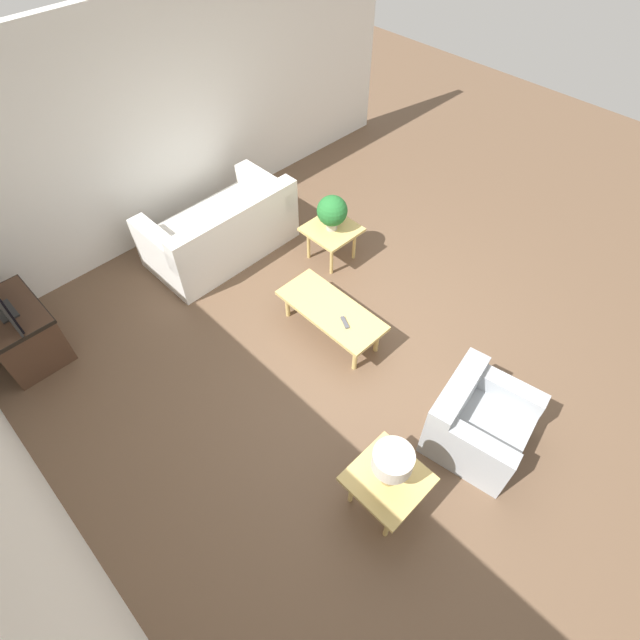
{
  "coord_description": "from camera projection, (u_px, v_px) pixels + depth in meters",
  "views": [
    {
      "loc": [
        -2.12,
        2.52,
        4.25
      ],
      "look_at": [
        0.13,
        0.31,
        0.55
      ],
      "focal_mm": 28.0,
      "sensor_mm": 36.0,
      "label": 1
    }
  ],
  "objects": [
    {
      "name": "side_table_lamp",
      "position": [
        387.0,
        481.0,
        3.96
      ],
      "size": [
        0.58,
        0.58,
        0.46
      ],
      "color": "tan",
      "rests_on": "ground_plane"
    },
    {
      "name": "armchair",
      "position": [
        477.0,
        422.0,
        4.43
      ],
      "size": [
        0.91,
        0.94,
        0.69
      ],
      "rotation": [
        0.0,
        0.0,
        -1.39
      ],
      "color": "#A8ADB2",
      "rests_on": "ground_plane"
    },
    {
      "name": "table_lamp",
      "position": [
        392.0,
        463.0,
        3.7
      ],
      "size": [
        0.31,
        0.31,
        0.41
      ],
      "color": "#997F4C",
      "rests_on": "side_table_lamp"
    },
    {
      "name": "remote_control",
      "position": [
        345.0,
        322.0,
        5.05
      ],
      "size": [
        0.16,
        0.11,
        0.02
      ],
      "color": "#4C4C51",
      "rests_on": "coffee_table"
    },
    {
      "name": "wall_back",
      "position": [
        3.0,
        492.0,
        2.94
      ],
      "size": [
        7.2,
        0.12,
        2.7
      ],
      "color": "white",
      "rests_on": "ground_plane"
    },
    {
      "name": "potted_plant",
      "position": [
        332.0,
        211.0,
        5.71
      ],
      "size": [
        0.36,
        0.36,
        0.43
      ],
      "color": "#B2ADA3",
      "rests_on": "side_table_plant"
    },
    {
      "name": "ground_plane",
      "position": [
        349.0,
        344.0,
        5.36
      ],
      "size": [
        14.0,
        14.0,
        0.0
      ],
      "primitive_type": "plane",
      "color": "brown"
    },
    {
      "name": "wall_right",
      "position": [
        162.0,
        123.0,
        5.75
      ],
      "size": [
        0.12,
        7.2,
        2.7
      ],
      "color": "white",
      "rests_on": "ground_plane"
    },
    {
      "name": "tv_stand_chest",
      "position": [
        20.0,
        331.0,
        5.06
      ],
      "size": [
        0.88,
        0.6,
        0.62
      ],
      "color": "#4C3323",
      "rests_on": "ground_plane"
    },
    {
      "name": "coffee_table",
      "position": [
        331.0,
        312.0,
        5.21
      ],
      "size": [
        1.19,
        0.51,
        0.38
      ],
      "color": "tan",
      "rests_on": "ground_plane"
    },
    {
      "name": "side_table_plant",
      "position": [
        332.0,
        232.0,
        5.95
      ],
      "size": [
        0.58,
        0.58,
        0.46
      ],
      "color": "tan",
      "rests_on": "ground_plane"
    },
    {
      "name": "sofa",
      "position": [
        222.0,
        232.0,
        6.09
      ],
      "size": [
        0.98,
        1.78,
        0.83
      ],
      "rotation": [
        0.0,
        0.0,
        1.58
      ],
      "color": "white",
      "rests_on": "ground_plane"
    }
  ]
}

